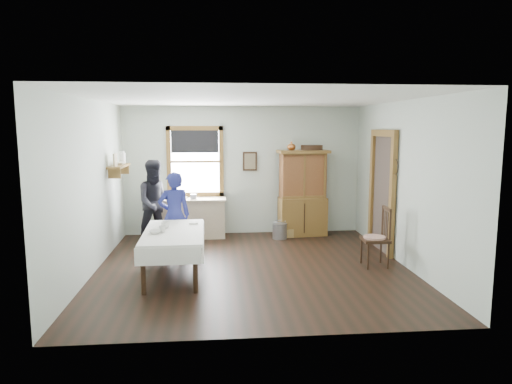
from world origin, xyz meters
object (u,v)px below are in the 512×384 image
(work_counter, at_px, (192,218))
(pail, at_px, (280,231))
(spindle_chair, at_px, (375,237))
(china_hutch, at_px, (303,193))
(wicker_basket, at_px, (286,233))
(woman_blue, at_px, (174,219))
(dining_table, at_px, (174,253))
(figure_dark, at_px, (157,206))

(work_counter, xyz_separation_m, pail, (1.80, -0.29, -0.25))
(work_counter, relative_size, spindle_chair, 1.44)
(china_hutch, distance_m, wicker_basket, 0.90)
(work_counter, xyz_separation_m, woman_blue, (-0.21, -1.51, 0.29))
(dining_table, distance_m, spindle_chair, 3.24)
(china_hutch, height_order, dining_table, china_hutch)
(spindle_chair, bearing_deg, work_counter, 146.98)
(china_hutch, distance_m, dining_table, 3.54)
(dining_table, bearing_deg, wicker_basket, 48.13)
(spindle_chair, bearing_deg, dining_table, -172.91)
(pail, relative_size, figure_dark, 0.21)
(woman_blue, bearing_deg, spindle_chair, 154.19)
(china_hutch, bearing_deg, dining_table, -139.56)
(wicker_basket, bearing_deg, pail, -138.06)
(dining_table, distance_m, figure_dark, 2.04)
(dining_table, xyz_separation_m, wicker_basket, (2.08, 2.32, -0.26))
(spindle_chair, relative_size, figure_dark, 0.65)
(spindle_chair, distance_m, figure_dark, 4.11)
(pail, relative_size, wicker_basket, 1.05)
(dining_table, xyz_separation_m, figure_dark, (-0.49, 1.93, 0.41))
(work_counter, height_order, china_hutch, china_hutch)
(pail, xyz_separation_m, wicker_basket, (0.14, 0.13, -0.07))
(work_counter, distance_m, pail, 1.84)
(dining_table, distance_m, wicker_basket, 3.13)
(figure_dark, bearing_deg, pail, -13.30)
(china_hutch, relative_size, figure_dark, 1.17)
(china_hutch, distance_m, woman_blue, 2.95)
(spindle_chair, height_order, pail, spindle_chair)
(figure_dark, bearing_deg, china_hutch, -9.06)
(china_hutch, xyz_separation_m, pail, (-0.52, -0.28, -0.74))
(work_counter, xyz_separation_m, dining_table, (-0.14, -2.49, -0.06))
(china_hutch, distance_m, figure_dark, 3.01)
(china_hutch, distance_m, pail, 0.94)
(spindle_chair, relative_size, pail, 3.10)
(china_hutch, height_order, woman_blue, china_hutch)
(figure_dark, bearing_deg, wicker_basket, -10.87)
(work_counter, bearing_deg, pail, -9.04)
(china_hutch, bearing_deg, work_counter, 174.99)
(dining_table, height_order, spindle_chair, spindle_chair)
(pail, bearing_deg, spindle_chair, -57.10)
(china_hutch, height_order, spindle_chair, china_hutch)
(wicker_basket, bearing_deg, work_counter, 175.16)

